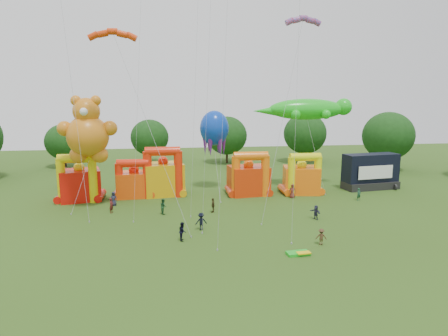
{
  "coord_description": "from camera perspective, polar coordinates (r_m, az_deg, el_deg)",
  "views": [
    {
      "loc": [
        -3.82,
        -27.18,
        13.58
      ],
      "look_at": [
        2.29,
        18.0,
        5.4
      ],
      "focal_mm": 32.0,
      "sensor_mm": 36.0,
      "label": 1
    }
  ],
  "objects": [
    {
      "name": "bouncy_castle_0",
      "position": [
        55.87,
        -19.94,
        -1.96
      ],
      "size": [
        5.85,
        5.12,
        6.4
      ],
      "color": "red",
      "rests_on": "ground"
    },
    {
      "name": "bouncy_castle_4",
      "position": [
        57.46,
        11.05,
        -1.37
      ],
      "size": [
        5.39,
        4.6,
        5.96
      ],
      "color": "orange",
      "rests_on": "ground"
    },
    {
      "name": "tree_ring",
      "position": [
        28.85,
        -2.12,
        -4.53
      ],
      "size": [
        119.87,
        121.93,
        12.07
      ],
      "color": "#352314",
      "rests_on": "ground"
    },
    {
      "name": "stage_trailer",
      "position": [
        63.26,
        20.19,
        -0.52
      ],
      "size": [
        8.57,
        4.2,
        5.26
      ],
      "color": "black",
      "rests_on": "ground"
    },
    {
      "name": "bouncy_castle_1",
      "position": [
        55.9,
        -12.72,
        -1.97
      ],
      "size": [
        4.93,
        4.07,
        5.4
      ],
      "color": "#E8470C",
      "rests_on": "ground"
    },
    {
      "name": "parafoil_kites",
      "position": [
        44.01,
        -6.5,
        7.66
      ],
      "size": [
        32.69,
        14.76,
        29.51
      ],
      "color": "red",
      "rests_on": "ground"
    },
    {
      "name": "folded_kite_bundle",
      "position": [
        36.1,
        10.63,
        -11.87
      ],
      "size": [
        2.09,
        1.26,
        0.31
      ],
      "color": "green",
      "rests_on": "ground"
    },
    {
      "name": "bouncy_castle_2",
      "position": [
        56.04,
        -8.65,
        -1.21
      ],
      "size": [
        5.9,
        5.03,
        6.95
      ],
      "color": "#D79A0B",
      "rests_on": "ground"
    },
    {
      "name": "bouncy_castle_3",
      "position": [
        55.85,
        3.56,
        -1.42
      ],
      "size": [
        5.72,
        4.82,
        6.25
      ],
      "color": "red",
      "rests_on": "ground"
    },
    {
      "name": "ground",
      "position": [
        30.62,
        0.29,
        -16.15
      ],
      "size": [
        160.0,
        160.0,
        0.0
      ],
      "primitive_type": "plane",
      "color": "#2E4C15",
      "rests_on": "ground"
    },
    {
      "name": "spectator_3",
      "position": [
        41.46,
        -3.29,
        -7.63
      ],
      "size": [
        1.26,
        0.82,
        1.83
      ],
      "primitive_type": "imported",
      "rotation": [
        0.0,
        0.0,
        3.26
      ],
      "color": "black",
      "rests_on": "ground"
    },
    {
      "name": "spectator_9",
      "position": [
        38.56,
        13.72,
        -9.52
      ],
      "size": [
        1.12,
        0.82,
        1.56
      ],
      "primitive_type": "imported",
      "rotation": [
        0.0,
        0.0,
        2.87
      ],
      "color": "#48301C",
      "rests_on": "ground"
    },
    {
      "name": "spectator_1",
      "position": [
        49.14,
        -15.8,
        -5.17
      ],
      "size": [
        0.65,
        0.77,
        1.81
      ],
      "primitive_type": "imported",
      "rotation": [
        0.0,
        0.0,
        1.19
      ],
      "color": "#511917",
      "rests_on": "ground"
    },
    {
      "name": "spectator_8",
      "position": [
        38.75,
        -5.94,
        -8.98
      ],
      "size": [
        0.71,
        0.9,
        1.8
      ],
      "primitive_type": "imported",
      "rotation": [
        0.0,
        0.0,
        1.53
      ],
      "color": "black",
      "rests_on": "ground"
    },
    {
      "name": "spectator_7",
      "position": [
        55.84,
        18.7,
        -3.57
      ],
      "size": [
        0.71,
        0.59,
        1.67
      ],
      "primitive_type": "imported",
      "rotation": [
        0.0,
        0.0,
        0.36
      ],
      "color": "#1B432D",
      "rests_on": "ground"
    },
    {
      "name": "spectator_6",
      "position": [
        54.89,
        9.74,
        -3.27
      ],
      "size": [
        1.07,
        0.84,
        1.92
      ],
      "primitive_type": "imported",
      "rotation": [
        0.0,
        0.0,
        6.01
      ],
      "color": "maroon",
      "rests_on": "ground"
    },
    {
      "name": "spectator_2",
      "position": [
        47.37,
        -8.65,
        -5.46
      ],
      "size": [
        0.92,
        1.05,
        1.82
      ],
      "primitive_type": "imported",
      "rotation": [
        0.0,
        0.0,
        1.87
      ],
      "color": "#1D4824",
      "rests_on": "ground"
    },
    {
      "name": "octopus_kite",
      "position": [
        58.01,
        -1.33,
        4.6
      ],
      "size": [
        4.22,
        10.38,
        11.69
      ],
      "color": "#0B37B1",
      "rests_on": "ground"
    },
    {
      "name": "diamond_kites",
      "position": [
        42.27,
        -2.97,
        12.91
      ],
      "size": [
        17.82,
        16.98,
        36.01
      ],
      "color": "red",
      "rests_on": "ground"
    },
    {
      "name": "teddy_bear_kite",
      "position": [
        50.9,
        -19.07,
        3.56
      ],
      "size": [
        7.07,
        5.73,
        13.83
      ],
      "color": "orange",
      "rests_on": "ground"
    },
    {
      "name": "spectator_0",
      "position": [
        52.22,
        -15.49,
        -4.26
      ],
      "size": [
        0.97,
        0.73,
        1.79
      ],
      "primitive_type": "imported",
      "rotation": [
        0.0,
        0.0,
        -0.19
      ],
      "color": "#212338",
      "rests_on": "ground"
    },
    {
      "name": "gecko_kite",
      "position": [
        60.14,
        12.16,
        6.08
      ],
      "size": [
        15.1,
        8.0,
        13.42
      ],
      "color": "#1CC41C",
      "rests_on": "ground"
    },
    {
      "name": "spectator_4",
      "position": [
        47.55,
        -1.58,
        -5.34
      ],
      "size": [
        0.73,
        1.1,
        1.74
      ],
      "primitive_type": "imported",
      "rotation": [
        0.0,
        0.0,
        4.38
      ],
      "color": "#3D3218",
      "rests_on": "ground"
    },
    {
      "name": "spectator_5",
      "position": [
        46.08,
        12.98,
        -6.18
      ],
      "size": [
        1.08,
        1.56,
        1.62
      ],
      "primitive_type": "imported",
      "rotation": [
        0.0,
        0.0,
        5.16
      ],
      "color": "#282842",
      "rests_on": "ground"
    }
  ]
}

